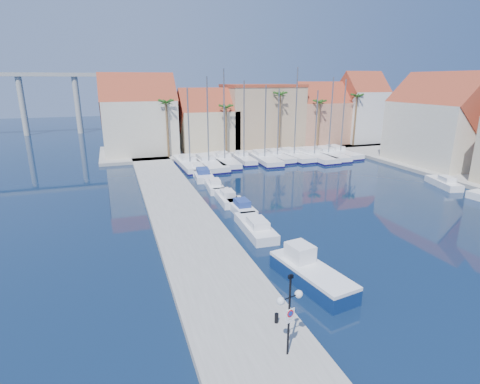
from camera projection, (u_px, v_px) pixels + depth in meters
name	position (u px, v px, depth m)	size (l,w,h in m)	color
ground	(345.00, 270.00, 26.23)	(260.00, 260.00, 0.00)	black
quay_west	(182.00, 217.00, 35.62)	(6.00, 77.00, 0.50)	gray
shore_north	(247.00, 147.00, 72.77)	(54.00, 16.00, 0.50)	gray
lamp_post	(290.00, 303.00, 16.66)	(1.38, 0.61, 4.14)	black
bollard	(276.00, 318.00, 19.62)	(0.22, 0.22, 0.54)	black
fishing_boat	(310.00, 273.00, 24.26)	(3.24, 6.86, 2.31)	navy
motorboat_west_0	(256.00, 227.00, 32.50)	(2.27, 6.44, 1.40)	white
motorboat_west_1	(241.00, 207.00, 37.64)	(1.77, 5.51, 1.40)	white
motorboat_west_2	(227.00, 197.00, 40.76)	(2.04, 5.72, 1.40)	white
motorboat_west_3	(214.00, 185.00, 45.27)	(2.24, 5.49, 1.40)	white
motorboat_west_4	(202.00, 174.00, 50.85)	(2.89, 7.11, 1.40)	white
motorboat_west_5	(197.00, 169.00, 53.95)	(2.28, 5.91, 1.40)	white
motorboat_east_1	(444.00, 183.00, 46.54)	(3.12, 5.82, 1.40)	white
sailboat_0	(189.00, 164.00, 56.89)	(3.29, 11.40, 11.71)	white
sailboat_1	(207.00, 163.00, 57.53)	(3.87, 12.22, 13.28)	white
sailboat_2	(224.00, 160.00, 59.30)	(3.57, 11.39, 14.38)	white
sailboat_3	(243.00, 158.00, 60.46)	(2.36, 8.33, 12.68)	white
sailboat_4	(263.00, 158.00, 60.77)	(3.35, 11.05, 12.06)	white
sailboat_5	(276.00, 156.00, 62.18)	(3.25, 9.45, 11.47)	white
sailboat_6	(292.00, 155.00, 63.00)	(3.65, 10.63, 14.72)	white
sailboat_7	(312.00, 155.00, 63.14)	(3.81, 12.20, 11.21)	white
sailboat_8	(326.00, 154.00, 64.26)	(3.60, 11.67, 13.22)	white
sailboat_9	(338.00, 152.00, 65.74)	(3.21, 10.70, 12.94)	white
building_0	(139.00, 118.00, 63.87)	(12.30, 9.00, 13.50)	beige
building_1	(208.00, 123.00, 67.94)	(10.30, 8.00, 11.00)	#C7B48C
building_2	(262.00, 115.00, 71.97)	(14.20, 10.20, 11.50)	tan
building_3	(319.00, 116.00, 74.89)	(10.30, 8.00, 12.00)	#B17859
building_4	(361.00, 110.00, 76.45)	(8.30, 8.00, 14.00)	silver
building_6	(439.00, 123.00, 56.02)	(9.00, 14.30, 13.50)	beige
palm_0	(166.00, 104.00, 59.84)	(2.60, 2.60, 10.15)	brown
palm_1	(226.00, 109.00, 63.21)	(2.60, 2.60, 9.15)	brown
palm_2	(280.00, 96.00, 65.76)	(2.60, 2.60, 11.15)	brown
palm_3	(320.00, 104.00, 68.64)	(2.60, 2.60, 9.65)	brown
palm_4	(357.00, 98.00, 70.85)	(2.60, 2.60, 10.65)	brown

